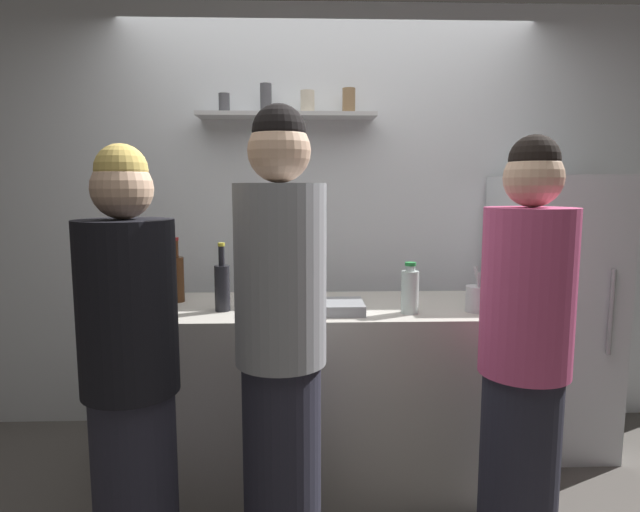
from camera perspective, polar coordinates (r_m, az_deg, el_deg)
The scene contains 12 objects.
back_wall_assembly at distance 3.37m, azimuth 0.73°, elevation 4.07°, with size 4.80×0.32×2.60m.
refrigerator at distance 3.37m, azimuth 23.49°, elevation -5.54°, with size 0.57×0.68×1.56m.
counter at distance 2.81m, azimuth 0.00°, elevation -14.40°, with size 1.80×0.70×0.91m, color #B7B2A8.
baking_pan at distance 2.53m, azimuth 0.84°, elevation -5.50°, with size 0.34×0.24×0.05m, color gray.
utensil_holder at distance 2.64m, azimuth 16.58°, elevation -4.41°, with size 0.11×0.11×0.22m.
wine_bottle_pale_glass at distance 2.92m, azimuth -4.08°, elevation -2.01°, with size 0.08×0.08×0.31m.
wine_bottle_amber_glass at distance 2.83m, azimuth -15.22°, elevation -2.23°, with size 0.08×0.08×0.34m.
wine_bottle_dark_glass at distance 2.58m, azimuth -10.48°, elevation -3.16°, with size 0.07×0.07×0.33m.
water_bottle_plastic at distance 2.52m, azimuth 9.67°, elevation -3.69°, with size 0.08×0.08×0.24m.
person_pink_top at distance 2.20m, azimuth 21.12°, elevation -10.62°, with size 0.34×0.34×1.69m.
person_grey_hoodie at distance 2.02m, azimuth -4.22°, elevation -9.88°, with size 0.34×0.34×1.79m.
person_blonde at distance 2.05m, azimuth -19.68°, elevation -12.58°, with size 0.34×0.34×1.65m.
Camera 1 is at (-0.16, -2.11, 1.49)m, focal length 29.71 mm.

